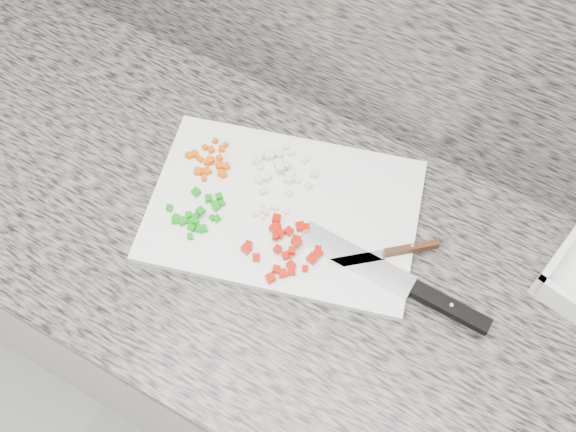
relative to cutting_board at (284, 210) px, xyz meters
The scene contains 10 objects.
cabinet 0.48m from the cutting_board, 49.52° to the right, with size 3.92×0.62×0.86m, color silver.
countertop 0.08m from the cutting_board, 49.52° to the right, with size 3.96×0.64×0.04m, color #656059.
cutting_board is the anchor object (origin of this frame).
carrot_pile 0.16m from the cutting_board, behind, with size 0.09×0.09×0.02m.
onion_pile 0.08m from the cutting_board, 125.96° to the left, with size 0.12×0.12×0.02m.
green_pepper_pile 0.15m from the cutting_board, 144.48° to the right, with size 0.10×0.10×0.02m.
red_pepper_pile 0.08m from the cutting_board, 58.70° to the right, with size 0.12×0.13×0.02m.
garlic_pile 0.03m from the cutting_board, 122.93° to the right, with size 0.06×0.04×0.01m.
chef_knife 0.26m from the cutting_board, ahead, with size 0.33×0.05×0.02m.
paring_knife 0.21m from the cutting_board, ahead, with size 0.15×0.13×0.02m.
Camera 1 is at (0.23, 1.01, 1.87)m, focal length 40.00 mm.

